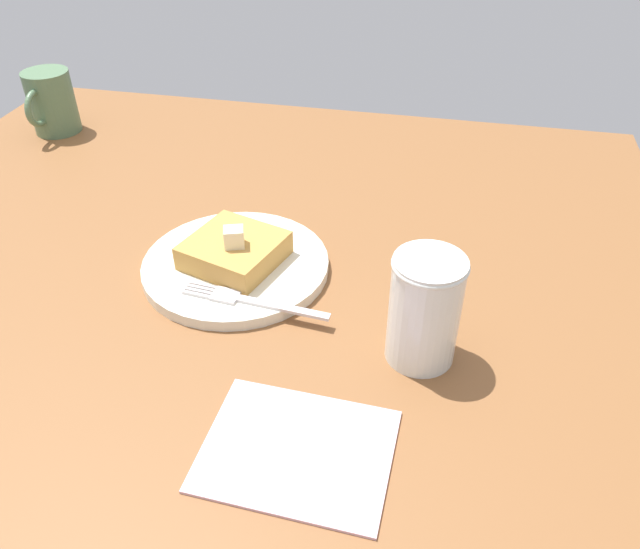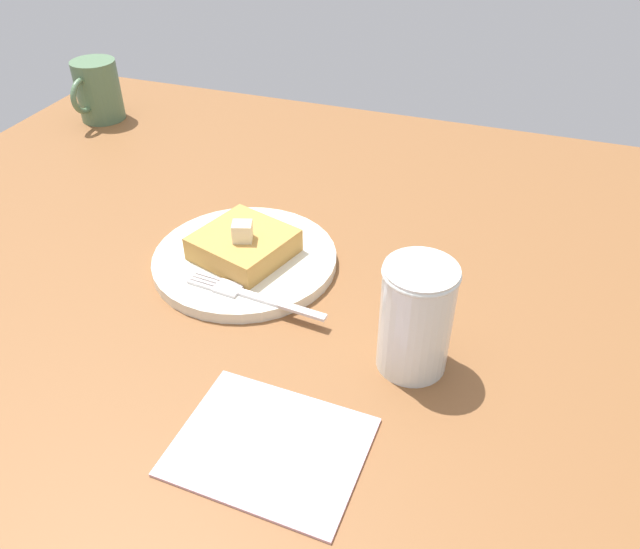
{
  "view_description": "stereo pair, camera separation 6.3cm",
  "coord_description": "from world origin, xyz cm",
  "px_view_note": "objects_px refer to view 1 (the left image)",
  "views": [
    {
      "loc": [
        50.28,
        22.22,
        45.42
      ],
      "look_at": [
        1.15,
        11.62,
        7.38
      ],
      "focal_mm": 35.0,
      "sensor_mm": 36.0,
      "label": 1
    },
    {
      "loc": [
        48.57,
        28.28,
        45.42
      ],
      "look_at": [
        1.15,
        11.62,
        7.38
      ],
      "focal_mm": 35.0,
      "sensor_mm": 36.0,
      "label": 2
    }
  ],
  "objects_px": {
    "plate": "(236,265)",
    "syrup_jar": "(424,312)",
    "fork": "(246,300)",
    "coffee_mug": "(51,102)",
    "napkin": "(297,450)"
  },
  "relations": [
    {
      "from": "plate",
      "to": "fork",
      "type": "relative_size",
      "value": 1.31
    },
    {
      "from": "syrup_jar",
      "to": "napkin",
      "type": "distance_m",
      "value": 0.17
    },
    {
      "from": "plate",
      "to": "syrup_jar",
      "type": "distance_m",
      "value": 0.24
    },
    {
      "from": "fork",
      "to": "syrup_jar",
      "type": "height_order",
      "value": "syrup_jar"
    },
    {
      "from": "syrup_jar",
      "to": "plate",
      "type": "bearing_deg",
      "value": -113.38
    },
    {
      "from": "syrup_jar",
      "to": "napkin",
      "type": "relative_size",
      "value": 0.72
    },
    {
      "from": "plate",
      "to": "fork",
      "type": "distance_m",
      "value": 0.08
    },
    {
      "from": "syrup_jar",
      "to": "napkin",
      "type": "xyz_separation_m",
      "value": [
        0.14,
        -0.09,
        -0.05
      ]
    },
    {
      "from": "fork",
      "to": "napkin",
      "type": "bearing_deg",
      "value": 30.16
    },
    {
      "from": "syrup_jar",
      "to": "fork",
      "type": "bearing_deg",
      "value": -98.31
    },
    {
      "from": "plate",
      "to": "napkin",
      "type": "xyz_separation_m",
      "value": [
        0.23,
        0.13,
        -0.01
      ]
    },
    {
      "from": "plate",
      "to": "coffee_mug",
      "type": "bearing_deg",
      "value": -126.76
    },
    {
      "from": "napkin",
      "to": "coffee_mug",
      "type": "relative_size",
      "value": 1.51
    },
    {
      "from": "plate",
      "to": "napkin",
      "type": "relative_size",
      "value": 1.36
    },
    {
      "from": "napkin",
      "to": "coffee_mug",
      "type": "bearing_deg",
      "value": -134.93
    }
  ]
}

